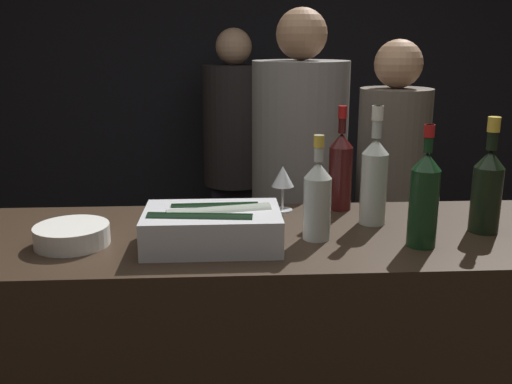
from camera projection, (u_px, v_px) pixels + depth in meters
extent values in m
cube|color=black|center=(237.00, 74.00, 3.77)|extent=(6.40, 0.06, 2.80)
cube|color=silver|center=(212.00, 228.00, 1.59)|extent=(0.38, 0.25, 0.10)
cylinder|color=black|center=(200.00, 226.00, 1.53)|extent=(0.29, 0.10, 0.07)
cylinder|color=#9EA899|center=(219.00, 219.00, 1.58)|extent=(0.30, 0.13, 0.07)
cylinder|color=black|center=(215.00, 214.00, 1.64)|extent=(0.25, 0.07, 0.06)
cylinder|color=silver|center=(72.00, 235.00, 1.60)|extent=(0.21, 0.21, 0.06)
cylinder|color=gray|center=(71.00, 227.00, 1.59)|extent=(0.17, 0.17, 0.01)
cylinder|color=silver|center=(282.00, 210.00, 1.93)|extent=(0.07, 0.07, 0.00)
cylinder|color=silver|center=(283.00, 198.00, 1.92)|extent=(0.01, 0.01, 0.08)
cone|color=silver|center=(283.00, 176.00, 1.90)|extent=(0.08, 0.08, 0.07)
cylinder|color=#B2B7AD|center=(373.00, 189.00, 1.77)|extent=(0.08, 0.08, 0.22)
cone|color=#B2B7AD|center=(376.00, 146.00, 1.73)|extent=(0.08, 0.08, 0.05)
cylinder|color=#B2B7AD|center=(377.00, 122.00, 1.71)|extent=(0.03, 0.03, 0.10)
cylinder|color=white|center=(378.00, 113.00, 1.71)|extent=(0.03, 0.03, 0.04)
cylinder|color=#143319|center=(423.00, 208.00, 1.57)|extent=(0.08, 0.08, 0.22)
cone|color=#143319|center=(427.00, 161.00, 1.54)|extent=(0.08, 0.08, 0.05)
cylinder|color=#143319|center=(429.00, 138.00, 1.52)|extent=(0.02, 0.02, 0.08)
cylinder|color=red|center=(429.00, 131.00, 1.52)|extent=(0.03, 0.03, 0.03)
cylinder|color=black|center=(486.00, 200.00, 1.69)|extent=(0.09, 0.09, 0.20)
cone|color=black|center=(490.00, 159.00, 1.66)|extent=(0.09, 0.09, 0.05)
cylinder|color=black|center=(493.00, 134.00, 1.64)|extent=(0.03, 0.03, 0.10)
cylinder|color=gold|center=(494.00, 124.00, 1.64)|extent=(0.04, 0.04, 0.04)
cylinder|color=#B2B7AD|center=(317.00, 209.00, 1.63)|extent=(0.08, 0.08, 0.18)
cone|color=#B2B7AD|center=(318.00, 170.00, 1.61)|extent=(0.08, 0.08, 0.05)
cylinder|color=#B2B7AD|center=(319.00, 148.00, 1.59)|extent=(0.03, 0.03, 0.08)
cylinder|color=gold|center=(319.00, 141.00, 1.58)|extent=(0.03, 0.03, 0.03)
cylinder|color=#380F0F|center=(340.00, 178.00, 1.92)|extent=(0.08, 0.08, 0.21)
cone|color=#380F0F|center=(342.00, 140.00, 1.89)|extent=(0.08, 0.08, 0.05)
cylinder|color=#380F0F|center=(342.00, 120.00, 1.87)|extent=(0.03, 0.03, 0.09)
cylinder|color=maroon|center=(343.00, 112.00, 1.87)|extent=(0.03, 0.03, 0.04)
cube|color=black|center=(383.00, 306.00, 2.77)|extent=(0.24, 0.18, 0.73)
cylinder|color=#60564C|center=(392.00, 164.00, 2.59)|extent=(0.32, 0.32, 0.68)
sphere|color=tan|center=(398.00, 64.00, 2.47)|extent=(0.21, 0.21, 0.21)
cube|color=black|center=(236.00, 242.00, 3.60)|extent=(0.28, 0.21, 0.77)
cylinder|color=black|center=(234.00, 126.00, 3.41)|extent=(0.38, 0.38, 0.71)
sphere|color=tan|center=(234.00, 46.00, 3.29)|extent=(0.21, 0.21, 0.21)
cube|color=black|center=(296.00, 313.00, 2.63)|extent=(0.30, 0.22, 0.80)
cylinder|color=slate|center=(299.00, 149.00, 2.43)|extent=(0.40, 0.40, 0.73)
sphere|color=#997051|center=(302.00, 34.00, 2.31)|extent=(0.21, 0.21, 0.21)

